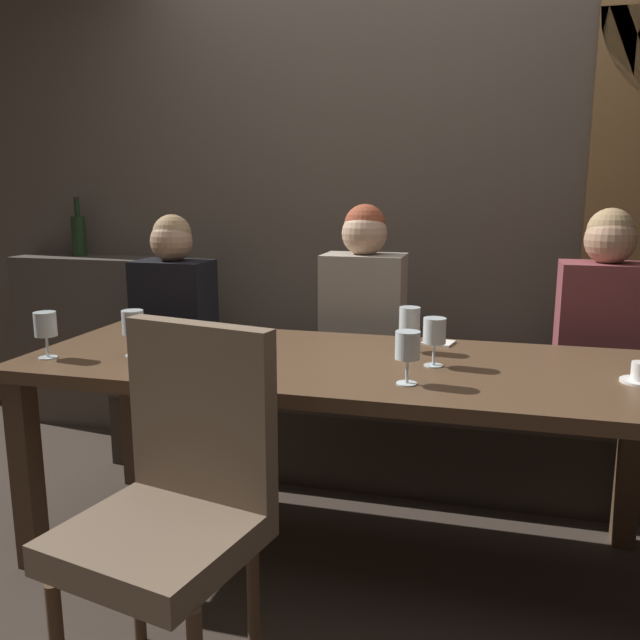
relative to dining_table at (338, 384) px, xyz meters
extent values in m
plane|color=#382D26|center=(0.00, 0.00, -0.65)|extent=(9.00, 9.00, 0.00)
cube|color=brown|center=(0.00, 1.22, 0.85)|extent=(6.00, 0.12, 3.00)
cube|color=#494138|center=(-1.55, 1.04, -0.18)|extent=(1.10, 0.28, 0.95)
cube|color=#493422|center=(-1.03, -0.35, -0.30)|extent=(0.08, 0.08, 0.69)
cube|color=#493422|center=(-1.03, 0.35, -0.30)|extent=(0.08, 0.08, 0.69)
cube|color=#493422|center=(1.03, 0.35, -0.30)|extent=(0.08, 0.08, 0.69)
cube|color=brown|center=(0.00, 0.00, 0.07)|extent=(2.20, 0.84, 0.04)
cube|color=#312A23|center=(0.00, 0.70, -0.48)|extent=(2.50, 0.40, 0.35)
cube|color=#473D33|center=(0.00, 0.70, -0.25)|extent=(2.50, 0.44, 0.10)
cylinder|color=brown|center=(-0.45, -0.62, -0.44)|extent=(0.04, 0.04, 0.42)
cylinder|color=brown|center=(-0.09, -0.62, -0.44)|extent=(0.04, 0.04, 0.42)
cube|color=brown|center=(-0.27, -0.80, -0.19)|extent=(0.52, 0.52, 0.08)
cube|color=brown|center=(-0.23, -0.61, 0.09)|extent=(0.44, 0.15, 0.48)
cube|color=black|center=(-0.99, 0.70, 0.06)|extent=(0.36, 0.24, 0.53)
sphere|color=tan|center=(-0.99, 0.70, 0.42)|extent=(0.20, 0.20, 0.20)
sphere|color=#9E7F56|center=(-0.99, 0.71, 0.46)|extent=(0.18, 0.18, 0.18)
cube|color=#9E9384|center=(-0.05, 0.69, 0.09)|extent=(0.36, 0.24, 0.59)
sphere|color=tan|center=(-0.05, 0.69, 0.48)|extent=(0.20, 0.20, 0.20)
sphere|color=brown|center=(-0.05, 0.70, 0.51)|extent=(0.18, 0.18, 0.18)
cube|color=brown|center=(0.95, 0.70, 0.09)|extent=(0.36, 0.24, 0.58)
sphere|color=tan|center=(0.95, 0.70, 0.47)|extent=(0.20, 0.20, 0.20)
sphere|color=#9E7F56|center=(0.95, 0.71, 0.50)|extent=(0.18, 0.18, 0.18)
cylinder|color=black|center=(-1.75, 1.07, 0.41)|extent=(0.08, 0.08, 0.22)
cylinder|color=black|center=(-1.75, 1.07, 0.56)|extent=(0.03, 0.03, 0.09)
cylinder|color=black|center=(-1.75, 1.07, 0.62)|extent=(0.03, 0.03, 0.02)
cylinder|color=silver|center=(0.33, 0.00, 0.09)|extent=(0.06, 0.06, 0.00)
cylinder|color=silver|center=(0.33, 0.00, 0.13)|extent=(0.01, 0.01, 0.07)
cylinder|color=silver|center=(0.33, 0.00, 0.21)|extent=(0.08, 0.08, 0.08)
cylinder|color=maroon|center=(0.33, 0.00, 0.19)|extent=(0.07, 0.07, 0.03)
cylinder|color=silver|center=(-0.99, -0.24, 0.09)|extent=(0.06, 0.06, 0.00)
cylinder|color=silver|center=(-0.99, -0.24, 0.13)|extent=(0.01, 0.01, 0.07)
cylinder|color=silver|center=(-0.99, -0.24, 0.21)|extent=(0.08, 0.08, 0.08)
cylinder|color=gold|center=(-0.99, -0.24, 0.19)|extent=(0.07, 0.07, 0.04)
cylinder|color=silver|center=(-0.71, -0.13, 0.09)|extent=(0.06, 0.06, 0.00)
cylinder|color=silver|center=(-0.71, -0.13, 0.13)|extent=(0.01, 0.01, 0.07)
cylinder|color=silver|center=(-0.71, -0.13, 0.21)|extent=(0.08, 0.08, 0.08)
cylinder|color=silver|center=(0.22, 0.18, 0.09)|extent=(0.06, 0.06, 0.00)
cylinder|color=silver|center=(0.22, 0.18, 0.13)|extent=(0.01, 0.01, 0.07)
cylinder|color=silver|center=(0.22, 0.18, 0.21)|extent=(0.08, 0.08, 0.08)
cylinder|color=silver|center=(0.27, -0.23, 0.09)|extent=(0.06, 0.06, 0.00)
cylinder|color=silver|center=(0.27, -0.23, 0.13)|extent=(0.01, 0.01, 0.07)
cylinder|color=silver|center=(0.27, -0.23, 0.21)|extent=(0.08, 0.08, 0.08)
cylinder|color=white|center=(0.96, -0.03, 0.09)|extent=(0.12, 0.12, 0.01)
cube|color=white|center=(-0.42, 0.00, 0.09)|extent=(0.19, 0.19, 0.01)
cube|color=#381E14|center=(-0.41, 0.00, 0.12)|extent=(0.08, 0.06, 0.04)
cube|color=silver|center=(0.32, 0.33, 0.09)|extent=(0.13, 0.12, 0.01)
camera|label=1|loc=(0.51, -2.14, 0.67)|focal=36.78mm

